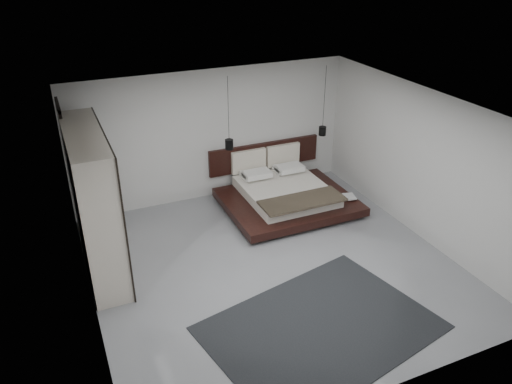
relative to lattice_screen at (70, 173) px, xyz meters
name	(u,v)px	position (x,y,z in m)	size (l,w,h in m)	color
floor	(273,265)	(2.95, -2.45, -1.30)	(6.00, 6.00, 0.00)	gray
ceiling	(276,111)	(2.95, -2.45, 1.50)	(6.00, 6.00, 0.00)	white
wall_back	(213,135)	(2.95, 0.55, 0.10)	(6.00, 6.00, 0.00)	silver
wall_front	(388,306)	(2.95, -5.45, 0.10)	(6.00, 6.00, 0.00)	silver
wall_left	(82,234)	(-0.05, -2.45, 0.10)	(6.00, 6.00, 0.00)	silver
wall_right	(421,164)	(5.95, -2.45, 0.10)	(6.00, 6.00, 0.00)	silver
lattice_screen	(70,173)	(0.00, 0.00, 0.00)	(0.05, 0.90, 2.60)	black
bed	(285,193)	(4.13, -0.54, -1.02)	(2.63, 2.33, 1.05)	black
book_lower	(344,197)	(5.21, -1.17, -1.04)	(0.23, 0.30, 0.03)	#99724C
book_upper	(344,197)	(5.19, -1.20, -1.02)	(0.23, 0.31, 0.02)	#99724C
pendant_left	(229,144)	(3.05, -0.14, 0.13)	(0.17, 0.17, 1.48)	black
pendant_right	(322,130)	(5.21, -0.14, 0.10)	(0.16, 0.16, 1.51)	black
wardrobe	(94,203)	(0.25, -1.23, -0.07)	(0.59, 2.51, 2.46)	beige
rug	(321,327)	(2.92, -4.15, -1.29)	(3.22, 2.30, 0.01)	black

